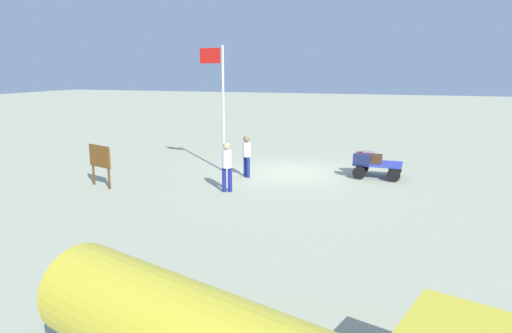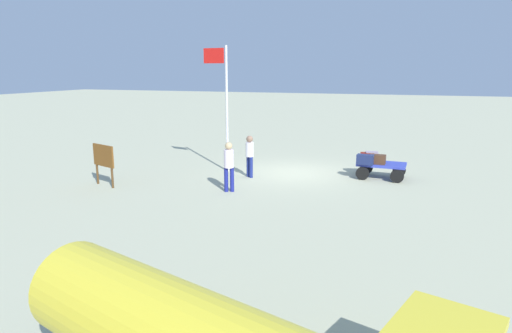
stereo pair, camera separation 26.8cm
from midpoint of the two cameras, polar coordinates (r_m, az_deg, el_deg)
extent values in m
plane|color=#ADAF8F|center=(18.18, 5.39, -0.81)|extent=(120.00, 120.00, 0.00)
cube|color=#313FB0|center=(17.82, 16.11, 0.27)|extent=(1.84, 1.10, 0.10)
cube|color=#313FB0|center=(17.91, 13.42, 0.48)|extent=(0.12, 0.97, 0.10)
cylinder|color=black|center=(17.43, 13.82, -0.86)|extent=(0.50, 0.14, 0.49)
cylinder|color=black|center=(18.46, 14.28, -0.16)|extent=(0.50, 0.14, 0.49)
cylinder|color=black|center=(17.32, 17.94, -1.19)|extent=(0.50, 0.14, 0.49)
cylinder|color=black|center=(18.35, 18.17, -0.46)|extent=(0.50, 0.14, 0.49)
cube|color=#482D1E|center=(17.57, 15.64, 0.89)|extent=(0.61, 0.41, 0.35)
cube|color=navy|center=(17.39, 14.18, 0.88)|extent=(0.65, 0.41, 0.37)
cube|color=maroon|center=(18.14, 14.35, 1.24)|extent=(0.53, 0.39, 0.31)
cube|color=#95879C|center=(18.16, 14.93, 1.30)|extent=(0.51, 0.38, 0.36)
cylinder|color=navy|center=(15.28, -2.57, -1.67)|extent=(0.14, 0.14, 0.84)
cylinder|color=navy|center=(15.28, -3.32, -1.68)|extent=(0.14, 0.14, 0.84)
cylinder|color=silver|center=(15.12, -2.97, 1.01)|extent=(0.43, 0.43, 0.62)
sphere|color=tan|center=(15.04, -2.99, 2.64)|extent=(0.25, 0.25, 0.25)
cylinder|color=navy|center=(17.23, -0.19, -0.10)|extent=(0.14, 0.14, 0.81)
cylinder|color=navy|center=(17.39, -0.55, 0.01)|extent=(0.14, 0.14, 0.81)
cylinder|color=white|center=(17.18, -0.37, 2.19)|extent=(0.43, 0.43, 0.56)
sphere|color=#82624E|center=(17.11, -0.37, 3.52)|extent=(0.25, 0.25, 0.25)
cone|color=#284799|center=(7.33, -22.50, -13.10)|extent=(1.22, 1.38, 1.15)
cylinder|color=silver|center=(18.06, -3.30, 7.20)|extent=(0.10, 0.10, 5.01)
cube|color=red|center=(18.21, -4.98, 13.88)|extent=(0.95, 0.22, 0.59)
cylinder|color=#4C3319|center=(16.48, -17.38, -1.41)|extent=(0.08, 0.08, 0.72)
cylinder|color=#4C3319|center=(17.26, -19.11, -0.93)|extent=(0.08, 0.08, 0.72)
cube|color=brown|center=(16.72, -18.43, 1.33)|extent=(1.13, 0.46, 0.77)
camera|label=1|loc=(0.13, -89.36, 0.14)|focal=31.42mm
camera|label=2|loc=(0.13, 90.64, -0.14)|focal=31.42mm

